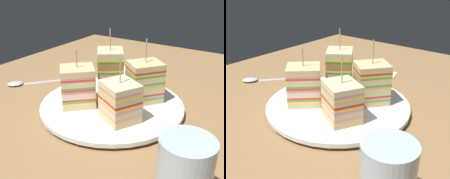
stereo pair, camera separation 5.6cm
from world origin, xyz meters
TOP-DOWN VIEW (x-y plane):
  - ground_plane at (0.00, 0.00)cm, footprint 108.24×88.60cm
  - plate at (0.00, 0.00)cm, footprint 29.83×29.83cm
  - sandwich_wedge_0 at (-4.38, 5.31)cm, footprint 8.74×8.78cm
  - sandwich_wedge_1 at (-4.88, -4.85)cm, footprint 8.07×8.51cm
  - sandwich_wedge_2 at (4.76, -4.97)cm, footprint 8.70×8.54cm
  - sandwich_wedge_3 at (5.56, 4.07)cm, footprint 8.66×8.40cm
  - chip_pile at (-1.00, 0.51)cm, footprint 5.58×5.63cm
  - spoon at (-1.36, 26.17)cm, footprint 13.70×11.89cm
  - napkin at (19.97, 5.84)cm, footprint 14.45×16.29cm

SIDE VIEW (x-z plane):
  - ground_plane at x=0.00cm, z-range -1.80..0.00cm
  - napkin at x=19.97cm, z-range 0.00..0.50cm
  - spoon at x=-1.36cm, z-range -0.09..0.91cm
  - plate at x=0.00cm, z-range 0.16..1.66cm
  - chip_pile at x=-1.00cm, z-range 1.28..4.14cm
  - sandwich_wedge_1 at x=-4.88cm, z-range -0.90..11.25cm
  - sandwich_wedge_0 at x=-4.38cm, z-range -0.27..11.37cm
  - sandwich_wedge_2 at x=4.76cm, z-range -0.93..12.35cm
  - sandwich_wedge_3 at x=5.56cm, z-range -0.90..13.32cm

